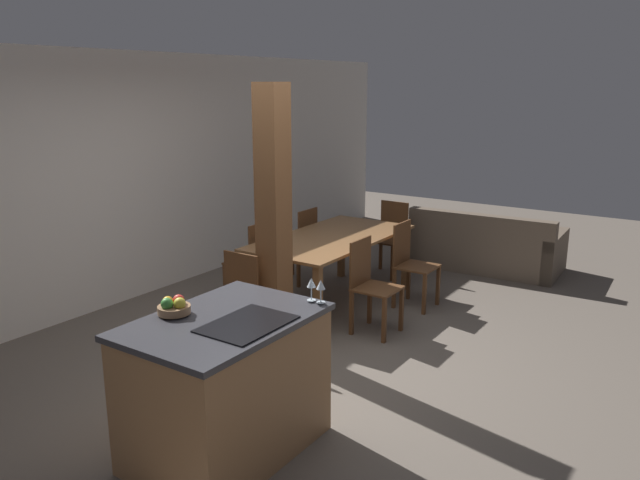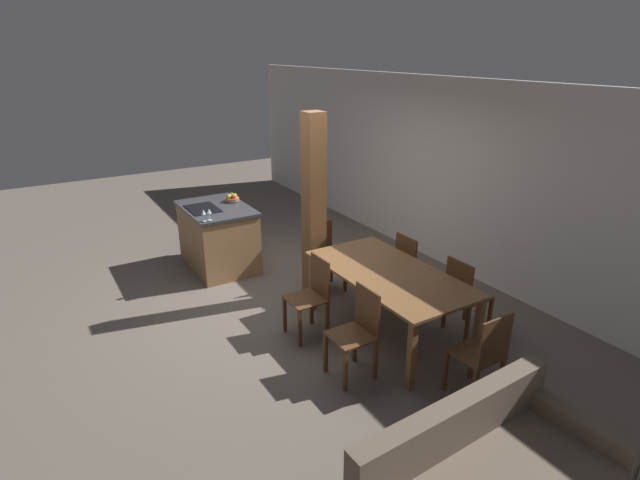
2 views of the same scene
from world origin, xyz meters
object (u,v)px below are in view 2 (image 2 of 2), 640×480
at_px(dining_chair_near_right, 357,331).
at_px(dining_chair_foot_end, 482,354).
at_px(dining_chair_head_end, 324,254).
at_px(timber_post, 314,208).
at_px(wine_glass_near, 203,213).
at_px(wine_glass_middle, 209,212).
at_px(kitchen_island, 218,237).
at_px(dining_chair_far_left, 412,267).
at_px(dining_chair_near_left, 311,295).
at_px(fruit_bowl, 232,198).
at_px(dining_chair_far_right, 465,295).
at_px(dining_table, 389,279).

distance_m(dining_chair_near_right, dining_chair_foot_end, 1.17).
xyz_separation_m(dining_chair_head_end, timber_post, (0.09, -0.21, 0.70)).
relative_size(wine_glass_near, timber_post, 0.07).
distance_m(wine_glass_middle, dining_chair_head_end, 1.62).
xyz_separation_m(kitchen_island, dining_chair_head_end, (1.39, 0.97, 0.01)).
xyz_separation_m(dining_chair_near_right, dining_chair_far_left, (-0.89, 1.47, 0.00)).
xyz_separation_m(wine_glass_middle, dining_chair_near_left, (1.75, 0.52, -0.58)).
xyz_separation_m(fruit_bowl, dining_chair_far_right, (3.32, 1.40, -0.51)).
xyz_separation_m(kitchen_island, wine_glass_middle, (0.55, -0.29, 0.59)).
relative_size(dining_table, dining_chair_near_left, 2.16).
bearing_deg(kitchen_island, dining_chair_far_right, 28.05).
height_order(wine_glass_middle, dining_chair_foot_end, wine_glass_middle).
distance_m(dining_chair_near_left, dining_chair_foot_end, 1.95).
distance_m(dining_chair_far_left, timber_post, 1.44).
bearing_deg(fruit_bowl, dining_chair_near_left, -1.63).
relative_size(wine_glass_near, dining_chair_near_left, 0.17).
bearing_deg(wine_glass_middle, dining_chair_far_left, 48.59).
bearing_deg(dining_chair_far_left, dining_chair_head_end, 38.78).
relative_size(kitchen_island, dining_chair_foot_end, 1.37).
bearing_deg(dining_chair_head_end, dining_chair_far_right, -67.80).
bearing_deg(dining_chair_near_left, dining_chair_far_left, 90.00).
bearing_deg(dining_chair_head_end, kitchen_island, 124.75).
bearing_deg(dining_chair_far_left, timber_post, 49.01).
distance_m(fruit_bowl, wine_glass_middle, 0.90).
relative_size(wine_glass_middle, dining_table, 0.08).
bearing_deg(dining_chair_foot_end, dining_table, -90.00).
bearing_deg(timber_post, wine_glass_middle, -131.78).
bearing_deg(dining_chair_near_right, dining_chair_head_end, 157.80).
xyz_separation_m(dining_table, dining_chair_head_end, (-1.36, 0.00, -0.19)).
bearing_deg(dining_chair_near_left, dining_chair_foot_end, 22.20).
height_order(wine_glass_near, dining_chair_foot_end, wine_glass_near).
height_order(dining_chair_near_right, dining_chair_far_left, same).
relative_size(wine_glass_near, dining_chair_head_end, 0.17).
bearing_deg(fruit_bowl, timber_post, 15.68).
height_order(dining_chair_near_right, dining_chair_foot_end, same).
bearing_deg(dining_chair_near_right, fruit_bowl, 178.80).
bearing_deg(wine_glass_near, dining_chair_far_right, 38.04).
bearing_deg(dining_chair_far_right, dining_chair_far_left, 0.00).
bearing_deg(kitchen_island, fruit_bowl, 113.00).
relative_size(fruit_bowl, dining_chair_far_right, 0.23).
relative_size(fruit_bowl, dining_chair_near_right, 0.23).
xyz_separation_m(dining_table, dining_chair_near_right, (0.44, -0.74, -0.19)).
relative_size(dining_chair_far_left, dining_chair_far_right, 1.00).
bearing_deg(dining_chair_far_right, kitchen_island, 28.05).
relative_size(fruit_bowl, dining_chair_far_left, 0.23).
xyz_separation_m(wine_glass_near, dining_chair_head_end, (0.84, 1.33, -0.58)).
height_order(wine_glass_middle, timber_post, timber_post).
bearing_deg(kitchen_island, dining_chair_foot_end, 13.24).
bearing_deg(fruit_bowl, dining_chair_head_end, 23.62).
distance_m(fruit_bowl, dining_chair_far_right, 3.64).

